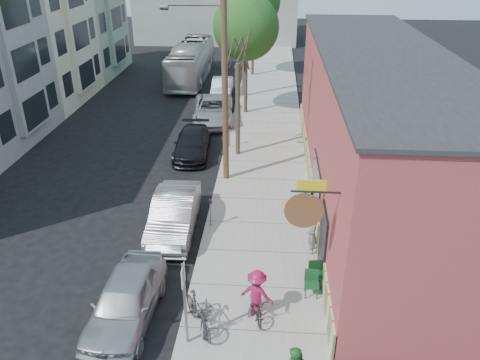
# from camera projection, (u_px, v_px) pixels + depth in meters

# --- Properties ---
(ground) EXTENTS (120.00, 120.00, 0.00)m
(ground) POSITION_uv_depth(u_px,v_px,m) (147.00, 250.00, 17.86)
(ground) COLOR black
(sidewalk) EXTENTS (4.50, 58.00, 0.15)m
(sidewalk) POSITION_uv_depth(u_px,v_px,m) (265.00, 141.00, 27.31)
(sidewalk) COLOR #A8A39B
(sidewalk) RESTS_ON ground
(cafe_building) EXTENTS (6.60, 20.20, 6.61)m
(cafe_building) POSITION_uv_depth(u_px,v_px,m) (373.00, 128.00, 20.21)
(cafe_building) COLOR #A93F42
(cafe_building) RESTS_ON ground
(apartment_row) EXTENTS (6.30, 32.00, 9.00)m
(apartment_row) POSITION_uv_depth(u_px,v_px,m) (8.00, 49.00, 28.96)
(apartment_row) COLOR #9AAC91
(apartment_row) RESTS_ON ground
(sign_post) EXTENTS (0.07, 0.45, 2.80)m
(sign_post) POSITION_uv_depth(u_px,v_px,m) (185.00, 297.00, 12.83)
(sign_post) COLOR slate
(sign_post) RESTS_ON sidewalk
(parking_meter_near) EXTENTS (0.14, 0.14, 1.24)m
(parking_meter_near) POSITION_uv_depth(u_px,v_px,m) (210.00, 208.00, 18.70)
(parking_meter_near) COLOR slate
(parking_meter_near) RESTS_ON sidewalk
(parking_meter_far) EXTENTS (0.14, 0.14, 1.24)m
(parking_meter_far) POSITION_uv_depth(u_px,v_px,m) (229.00, 133.00, 26.04)
(parking_meter_far) COLOR slate
(parking_meter_far) RESTS_ON sidewalk
(utility_pole_near) EXTENTS (3.57, 0.28, 10.00)m
(utility_pole_near) POSITION_uv_depth(u_px,v_px,m) (223.00, 71.00, 20.57)
(utility_pole_near) COLOR #503A28
(utility_pole_near) RESTS_ON sidewalk
(utility_pole_far) EXTENTS (1.80, 0.28, 10.00)m
(utility_pole_far) POSITION_uv_depth(u_px,v_px,m) (244.00, 23.00, 32.72)
(utility_pole_far) COLOR #503A28
(utility_pole_far) RESTS_ON sidewalk
(tree_bare) EXTENTS (0.24, 0.24, 4.90)m
(tree_bare) POSITION_uv_depth(u_px,v_px,m) (238.00, 111.00, 24.43)
(tree_bare) COLOR #44392C
(tree_bare) RESTS_ON sidewalk
(tree_leafy_mid) EXTENTS (4.16, 4.16, 7.63)m
(tree_leafy_mid) POSITION_uv_depth(u_px,v_px,m) (246.00, 27.00, 29.20)
(tree_leafy_mid) COLOR #44392C
(tree_leafy_mid) RESTS_ON sidewalk
(tree_leafy_far) EXTENTS (4.38, 4.38, 8.12)m
(tree_leafy_far) POSITION_uv_depth(u_px,v_px,m) (253.00, 2.00, 37.89)
(tree_leafy_far) COLOR #44392C
(tree_leafy_far) RESTS_ON sidewalk
(patio_chair_a) EXTENTS (0.53, 0.53, 0.88)m
(patio_chair_a) POSITION_uv_depth(u_px,v_px,m) (311.00, 284.00, 15.18)
(patio_chair_a) COLOR #134520
(patio_chair_a) RESTS_ON sidewalk
(patio_chair_b) EXTENTS (0.57, 0.57, 0.88)m
(patio_chair_b) POSITION_uv_depth(u_px,v_px,m) (315.00, 275.00, 15.61)
(patio_chair_b) COLOR #134520
(patio_chair_b) RESTS_ON sidewalk
(patron_grey) EXTENTS (0.41, 0.59, 1.57)m
(patron_grey) POSITION_uv_depth(u_px,v_px,m) (312.00, 235.00, 17.12)
(patron_grey) COLOR slate
(patron_grey) RESTS_ON sidewalk
(cyclist) EXTENTS (1.21, 0.94, 1.65)m
(cyclist) POSITION_uv_depth(u_px,v_px,m) (257.00, 294.00, 14.21)
(cyclist) COLOR maroon
(cyclist) RESTS_ON sidewalk
(cyclist_bike) EXTENTS (0.91, 1.72, 0.86)m
(cyclist_bike) POSITION_uv_depth(u_px,v_px,m) (257.00, 304.00, 14.39)
(cyclist_bike) COLOR black
(cyclist_bike) RESTS_ON sidewalk
(parked_bike_a) EXTENTS (1.43, 1.93, 1.15)m
(parked_bike_a) POSITION_uv_depth(u_px,v_px,m) (198.00, 313.00, 13.82)
(parked_bike_a) COLOR #232325
(parked_bike_a) RESTS_ON sidewalk
(parked_bike_b) EXTENTS (0.63, 1.57, 0.81)m
(parked_bike_b) POSITION_uv_depth(u_px,v_px,m) (205.00, 315.00, 14.00)
(parked_bike_b) COLOR slate
(parked_bike_b) RESTS_ON sidewalk
(car_0) EXTENTS (1.91, 4.44, 1.49)m
(car_0) POSITION_uv_depth(u_px,v_px,m) (126.00, 300.00, 14.28)
(car_0) COLOR #A8A9AF
(car_0) RESTS_ON ground
(car_1) EXTENTS (1.78, 4.76, 1.55)m
(car_1) POSITION_uv_depth(u_px,v_px,m) (174.00, 214.00, 18.71)
(car_1) COLOR #A5A8AD
(car_1) RESTS_ON ground
(car_2) EXTENTS (2.09, 4.62, 1.31)m
(car_2) POSITION_uv_depth(u_px,v_px,m) (192.00, 143.00, 25.51)
(car_2) COLOR black
(car_2) RESTS_ON ground
(car_3) EXTENTS (3.06, 5.67, 1.51)m
(car_3) POSITION_uv_depth(u_px,v_px,m) (213.00, 110.00, 30.30)
(car_3) COLOR #B2B5BA
(car_3) RESTS_ON ground
(car_4) EXTENTS (1.56, 4.17, 1.36)m
(car_4) POSITION_uv_depth(u_px,v_px,m) (222.00, 88.00, 35.02)
(car_4) COLOR #B2B7BA
(car_4) RESTS_ON ground
(bus) EXTENTS (2.55, 10.84, 3.02)m
(bus) POSITION_uv_depth(u_px,v_px,m) (191.00, 62.00, 38.94)
(bus) COLOR silver
(bus) RESTS_ON ground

